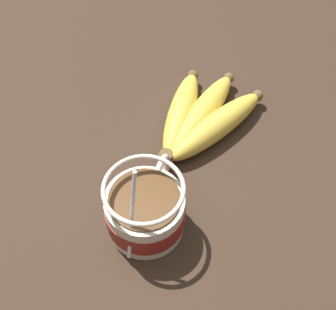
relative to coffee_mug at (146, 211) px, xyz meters
The scene contains 3 objects.
table 8.70cm from the coffee_mug, 32.63° to the right, with size 127.47×127.47×3.22cm.
coffee_mug is the anchor object (origin of this frame).
banana_bunch 19.26cm from the coffee_mug, ahead, with size 21.93×15.17×4.32cm.
Camera 1 is at (-33.24, -9.71, 60.42)cm, focal length 50.00 mm.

